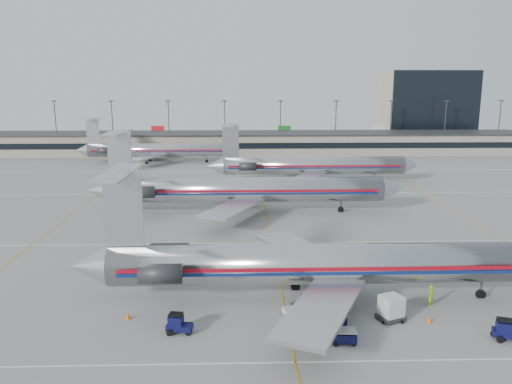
{
  "coord_description": "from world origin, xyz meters",
  "views": [
    {
      "loc": [
        -3.79,
        -50.2,
        19.17
      ],
      "look_at": [
        -1.68,
        19.96,
        4.5
      ],
      "focal_mm": 35.0,
      "sensor_mm": 36.0,
      "label": 1
    }
  ],
  "objects_px": {
    "jet_second_row": "(241,189)",
    "tug_center": "(301,329)",
    "belt_loader": "(306,307)",
    "jet_foreground": "(321,263)",
    "uld_container": "(391,308)"
  },
  "relations": [
    {
      "from": "jet_foreground",
      "to": "jet_second_row",
      "type": "bearing_deg",
      "value": 102.37
    },
    {
      "from": "jet_foreground",
      "to": "tug_center",
      "type": "height_order",
      "value": "jet_foreground"
    },
    {
      "from": "jet_second_row",
      "to": "tug_center",
      "type": "xyz_separation_m",
      "value": [
        4.65,
        -40.52,
        -2.86
      ]
    },
    {
      "from": "tug_center",
      "to": "belt_loader",
      "type": "bearing_deg",
      "value": 89.04
    },
    {
      "from": "jet_second_row",
      "to": "tug_center",
      "type": "bearing_deg",
      "value": -83.45
    },
    {
      "from": "jet_foreground",
      "to": "uld_container",
      "type": "height_order",
      "value": "jet_foreground"
    },
    {
      "from": "tug_center",
      "to": "jet_foreground",
      "type": "bearing_deg",
      "value": 81.61
    },
    {
      "from": "jet_second_row",
      "to": "belt_loader",
      "type": "distance_m",
      "value": 36.64
    },
    {
      "from": "jet_foreground",
      "to": "belt_loader",
      "type": "xyz_separation_m",
      "value": [
        -1.66,
        -2.95,
        -2.93
      ]
    },
    {
      "from": "jet_foreground",
      "to": "belt_loader",
      "type": "bearing_deg",
      "value": -119.47
    },
    {
      "from": "tug_center",
      "to": "uld_container",
      "type": "height_order",
      "value": "uld_container"
    },
    {
      "from": "jet_foreground",
      "to": "tug_center",
      "type": "xyz_separation_m",
      "value": [
        -2.61,
        -7.39,
        -2.69
      ]
    },
    {
      "from": "jet_foreground",
      "to": "belt_loader",
      "type": "height_order",
      "value": "jet_foreground"
    },
    {
      "from": "jet_second_row",
      "to": "tug_center",
      "type": "distance_m",
      "value": 40.89
    },
    {
      "from": "jet_second_row",
      "to": "belt_loader",
      "type": "height_order",
      "value": "jet_second_row"
    }
  ]
}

